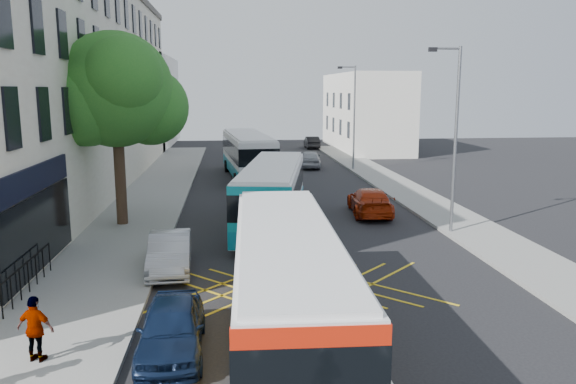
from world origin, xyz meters
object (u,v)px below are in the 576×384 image
object	(u,v)px
street_tree	(115,91)
distant_car_grey	(245,149)
bus_near	(287,286)
distant_car_dark	(312,142)
bus_mid	(273,194)
lamp_far	(353,112)
lamp_near	(454,130)
red_hatchback	(370,201)
distant_car_silver	(310,159)
parked_car_silver	(170,252)
parked_car_blue	(172,328)
bus_far	(248,155)
pedestrian_far	(36,329)

from	to	relation	value
street_tree	distant_car_grey	xyz separation A→B (m)	(6.62, 28.97, -5.68)
bus_near	distant_car_dark	size ratio (longest dim) A/B	2.73
bus_mid	distant_car_dark	distance (m)	35.80
distant_car_grey	street_tree	bearing A→B (deg)	-98.56
lamp_far	bus_mid	world-z (taller)	lamp_far
bus_mid	lamp_near	bearing A→B (deg)	-6.30
red_hatchback	distant_car_grey	size ratio (longest dim) A/B	1.09
lamp_far	distant_car_silver	size ratio (longest dim) A/B	1.91
bus_near	parked_car_silver	size ratio (longest dim) A/B	2.62
distant_car_silver	lamp_far	bearing A→B (deg)	153.41
lamp_near	lamp_far	xyz separation A→B (m)	(0.00, 20.00, 0.00)
parked_car_blue	lamp_far	bearing A→B (deg)	68.80
parked_car_blue	red_hatchback	bearing A→B (deg)	58.48
bus_far	pedestrian_far	xyz separation A→B (m)	(-5.81, -28.04, -0.75)
lamp_far	distant_car_dark	bearing A→B (deg)	92.30
bus_far	parked_car_silver	distance (m)	21.52
red_hatchback	distant_car_silver	distance (m)	17.76
pedestrian_far	distant_car_silver	bearing A→B (deg)	-91.02
street_tree	distant_car_silver	world-z (taller)	street_tree
bus_near	bus_mid	xyz separation A→B (m)	(0.59, 12.43, -0.02)
lamp_near	distant_car_dark	distance (m)	37.53
bus_near	pedestrian_far	xyz separation A→B (m)	(-5.86, -0.48, -0.65)
street_tree	bus_near	distance (m)	15.41
lamp_far	distant_car_grey	bearing A→B (deg)	124.12
parked_car_blue	red_hatchback	distance (m)	16.99
lamp_near	parked_car_blue	size ratio (longest dim) A/B	2.07
bus_far	pedestrian_far	world-z (taller)	bus_far
bus_near	distant_car_dark	xyz separation A→B (m)	(7.57, 47.53, -0.94)
distant_car_silver	pedestrian_far	size ratio (longest dim) A/B	2.67
bus_mid	parked_car_silver	xyz separation A→B (m)	(-4.12, -6.09, -0.89)
lamp_far	bus_mid	xyz separation A→B (m)	(-7.68, -17.79, -3.05)
street_tree	distant_car_grey	world-z (taller)	street_tree
street_tree	parked_car_silver	world-z (taller)	street_tree
red_hatchback	distant_car_grey	bearing A→B (deg)	-73.37
lamp_near	bus_far	bearing A→B (deg)	115.64
distant_car_grey	distant_car_dark	xyz separation A→B (m)	(7.39, 5.37, 0.04)
red_hatchback	distant_car_dark	world-z (taller)	red_hatchback
red_hatchback	distant_car_dark	distance (m)	33.03
bus_mid	distant_car_silver	xyz separation A→B (m)	(4.63, 19.87, -0.85)
parked_car_silver	distant_car_dark	world-z (taller)	parked_car_silver
street_tree	bus_far	world-z (taller)	street_tree
parked_car_blue	bus_far	bearing A→B (deg)	83.17
bus_mid	bus_far	distance (m)	15.14
lamp_far	parked_car_blue	bearing A→B (deg)	-110.10
bus_far	parked_car_silver	xyz separation A→B (m)	(-3.48, -21.22, -1.01)
red_hatchback	pedestrian_far	xyz separation A→B (m)	(-11.64, -15.03, 0.25)
street_tree	red_hatchback	size ratio (longest dim) A/B	1.85
parked_car_blue	distant_car_silver	distance (m)	33.38
red_hatchback	distant_car_grey	distance (m)	28.17
parked_car_blue	distant_car_silver	size ratio (longest dim) A/B	0.92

